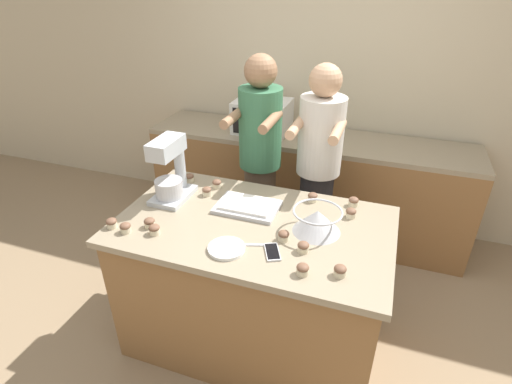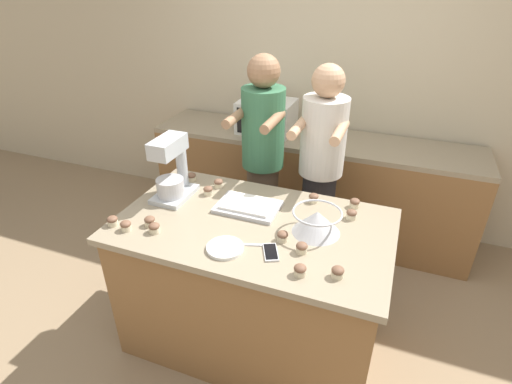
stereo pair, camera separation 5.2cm
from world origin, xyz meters
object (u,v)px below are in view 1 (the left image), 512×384
at_px(cupcake_11, 284,236).
at_px(cupcake_2, 340,271).
at_px(mixing_bowl, 317,220).
at_px(cupcake_7, 217,184).
at_px(cupcake_9, 154,229).
at_px(cupcake_8, 351,213).
at_px(small_plate, 226,248).
at_px(person_left, 260,165).
at_px(cupcake_6, 150,223).
at_px(microwave_oven, 262,116).
at_px(cupcake_10, 112,223).
at_px(stand_mixer, 170,173).
at_px(baking_tray, 247,206).
at_px(cupcake_13, 207,191).
at_px(cell_phone, 272,252).
at_px(cupcake_5, 190,178).
at_px(cupcake_12, 313,197).
at_px(cupcake_0, 125,228).
at_px(cupcake_1, 303,247).
at_px(person_right, 317,176).
at_px(cupcake_3, 353,202).
at_px(cupcake_4, 303,269).

bearing_deg(cupcake_11, cupcake_2, -29.16).
height_order(mixing_bowl, cupcake_7, mixing_bowl).
bearing_deg(cupcake_9, cupcake_8, 28.10).
bearing_deg(small_plate, cupcake_2, -0.45).
bearing_deg(person_left, cupcake_6, -108.05).
xyz_separation_m(microwave_oven, cupcake_10, (-0.31, -1.71, -0.11)).
xyz_separation_m(stand_mixer, mixing_bowl, (0.93, -0.06, -0.10)).
height_order(baking_tray, cupcake_13, cupcake_13).
xyz_separation_m(cell_phone, cupcake_11, (0.02, 0.12, 0.02)).
distance_m(cupcake_5, cupcake_10, 0.66).
xyz_separation_m(cupcake_6, cupcake_7, (0.16, 0.55, 0.00)).
height_order(cupcake_6, cupcake_11, same).
bearing_deg(cell_phone, small_plate, -166.67).
relative_size(mixing_bowl, cupcake_11, 4.52).
relative_size(stand_mixer, cupcake_12, 6.63).
distance_m(cupcake_0, cupcake_1, 0.97).
distance_m(person_right, cupcake_3, 0.47).
height_order(cupcake_4, cupcake_5, same).
distance_m(cupcake_0, cupcake_6, 0.13).
bearing_deg(cupcake_4, small_plate, 172.65).
xyz_separation_m(person_left, cupcake_2, (0.75, -1.03, 0.03)).
relative_size(cupcake_5, cupcake_6, 1.00).
relative_size(person_right, baking_tray, 4.51).
distance_m(cupcake_4, cupcake_9, 0.84).
xyz_separation_m(cupcake_3, cupcake_11, (-0.30, -0.48, 0.00)).
xyz_separation_m(cell_phone, cupcake_3, (0.33, 0.61, 0.02)).
bearing_deg(cupcake_9, cupcake_5, 100.05).
xyz_separation_m(microwave_oven, small_plate, (0.37, -1.68, -0.14)).
xyz_separation_m(cupcake_10, cupcake_12, (1.00, 0.66, 0.00)).
height_order(baking_tray, cupcake_11, cupcake_11).
bearing_deg(cupcake_5, stand_mixer, -89.26).
relative_size(stand_mixer, cupcake_9, 6.63).
relative_size(mixing_bowl, cupcake_9, 4.52).
height_order(cupcake_9, cupcake_12, same).
bearing_deg(cupcake_8, cupcake_12, 156.85).
relative_size(cell_phone, cupcake_3, 2.65).
distance_m(microwave_oven, cupcake_1, 1.74).
height_order(person_right, cupcake_11, person_right).
bearing_deg(cupcake_7, cupcake_11, -35.90).
distance_m(person_right, cupcake_1, 0.92).
height_order(cell_phone, cupcake_10, cupcake_10).
bearing_deg(cupcake_0, cupcake_9, 13.60).
xyz_separation_m(microwave_oven, cupcake_0, (-0.21, -1.72, -0.11)).
bearing_deg(cupcake_5, cupcake_12, 1.29).
relative_size(person_right, cupcake_8, 27.78).
xyz_separation_m(cupcake_6, cupcake_13, (0.14, 0.44, 0.00)).
bearing_deg(cupcake_6, person_left, 71.95).
bearing_deg(cupcake_10, cupcake_5, 76.76).
distance_m(person_left, cupcake_3, 0.81).
relative_size(mixing_bowl, cupcake_8, 4.52).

